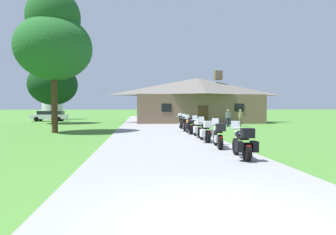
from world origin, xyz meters
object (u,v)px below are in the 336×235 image
at_px(motorcycle_orange_fifth_in_row, 190,126).
at_px(metal_silo_distant, 52,92).
at_px(motorcycle_white_second_in_row, 218,135).
at_px(motorcycle_black_third_in_row, 206,131).
at_px(motorcycle_yellow_farthest_in_row, 181,122).
at_px(bystander_tan_shirt_beside_signpost, 240,117).
at_px(parked_white_suv_far_left, 50,116).
at_px(bystander_gray_shirt_near_lodge, 228,117).
at_px(tree_left_near, 54,39).
at_px(motorcycle_white_fourth_in_row, 198,128).
at_px(motorcycle_silver_sixth_in_row, 185,124).
at_px(motorcycle_black_nearest_to_camera, 243,143).
at_px(tree_left_far, 53,79).

height_order(motorcycle_orange_fifth_in_row, metal_silo_distant, metal_silo_distant).
height_order(motorcycle_white_second_in_row, motorcycle_black_third_in_row, same).
relative_size(motorcycle_black_third_in_row, motorcycle_yellow_farthest_in_row, 1.00).
bearing_deg(bystander_tan_shirt_beside_signpost, motorcycle_white_second_in_row, 13.78).
bearing_deg(parked_white_suv_far_left, bystander_gray_shirt_near_lodge, -122.76).
bearing_deg(tree_left_near, motorcycle_black_third_in_row, -36.97).
bearing_deg(metal_silo_distant, bystander_gray_shirt_near_lodge, -42.32).
bearing_deg(motorcycle_white_fourth_in_row, tree_left_near, 152.51).
bearing_deg(motorcycle_white_second_in_row, motorcycle_yellow_farthest_in_row, 95.93).
distance_m(motorcycle_silver_sixth_in_row, bystander_gray_shirt_near_lodge, 7.63).
height_order(motorcycle_black_nearest_to_camera, motorcycle_orange_fifth_in_row, same).
xyz_separation_m(motorcycle_orange_fifth_in_row, tree_left_near, (-9.70, 2.37, 6.28)).
xyz_separation_m(tree_left_near, parked_white_suv_far_left, (-5.88, 19.30, -6.11)).
xyz_separation_m(motorcycle_black_third_in_row, tree_left_far, (-13.47, 20.58, 4.59)).
height_order(motorcycle_yellow_farthest_in_row, metal_silo_distant, metal_silo_distant).
xyz_separation_m(motorcycle_black_nearest_to_camera, motorcycle_yellow_farthest_in_row, (-0.03, 15.69, 0.01)).
distance_m(motorcycle_black_nearest_to_camera, motorcycle_orange_fifth_in_row, 10.29).
bearing_deg(motorcycle_white_fourth_in_row, parked_white_suv_far_left, 121.78).
height_order(bystander_gray_shirt_near_lodge, tree_left_far, tree_left_far).
relative_size(motorcycle_orange_fifth_in_row, bystander_gray_shirt_near_lodge, 1.24).
height_order(motorcycle_black_third_in_row, tree_left_near, tree_left_near).
bearing_deg(motorcycle_silver_sixth_in_row, bystander_tan_shirt_beside_signpost, 48.49).
distance_m(motorcycle_black_third_in_row, bystander_tan_shirt_beside_signpost, 14.93).
bearing_deg(motorcycle_black_nearest_to_camera, motorcycle_white_fourth_in_row, 93.54).
height_order(motorcycle_silver_sixth_in_row, metal_silo_distant, metal_silo_distant).
height_order(motorcycle_white_second_in_row, tree_left_far, tree_left_far).
xyz_separation_m(motorcycle_silver_sixth_in_row, parked_white_suv_far_left, (-15.60, 19.19, 0.17)).
height_order(motorcycle_white_second_in_row, motorcycle_silver_sixth_in_row, same).
relative_size(motorcycle_silver_sixth_in_row, parked_white_suv_far_left, 0.45).
bearing_deg(bystander_tan_shirt_beside_signpost, motorcycle_black_nearest_to_camera, 17.27).
bearing_deg(tree_left_near, metal_silo_distant, 105.91).
height_order(motorcycle_black_nearest_to_camera, bystander_tan_shirt_beside_signpost, bystander_tan_shirt_beside_signpost).
distance_m(bystander_gray_shirt_near_lodge, metal_silo_distant, 30.32).
height_order(motorcycle_black_nearest_to_camera, motorcycle_white_fourth_in_row, same).
distance_m(motorcycle_black_nearest_to_camera, bystander_gray_shirt_near_lodge, 19.07).
bearing_deg(motorcycle_silver_sixth_in_row, motorcycle_black_third_in_row, -84.42).
relative_size(motorcycle_white_second_in_row, bystander_gray_shirt_near_lodge, 1.24).
height_order(motorcycle_white_second_in_row, bystander_gray_shirt_near_lodge, bystander_gray_shirt_near_lodge).
distance_m(motorcycle_black_nearest_to_camera, motorcycle_yellow_farthest_in_row, 15.69).
bearing_deg(motorcycle_black_third_in_row, motorcycle_white_second_in_row, -89.75).
bearing_deg(tree_left_far, parked_white_suv_far_left, 109.30).
height_order(motorcycle_black_third_in_row, parked_white_suv_far_left, parked_white_suv_far_left).
bearing_deg(motorcycle_silver_sixth_in_row, tree_left_far, 141.35).
bearing_deg(metal_silo_distant, motorcycle_orange_fifth_in_row, -58.92).
distance_m(motorcycle_orange_fifth_in_row, metal_silo_distant, 33.36).
height_order(motorcycle_silver_sixth_in_row, bystander_gray_shirt_near_lodge, bystander_gray_shirt_near_lodge).
bearing_deg(tree_left_far, motorcycle_white_second_in_row, -59.49).
xyz_separation_m(motorcycle_black_third_in_row, motorcycle_white_fourth_in_row, (0.10, 2.47, 0.00)).
relative_size(motorcycle_silver_sixth_in_row, metal_silo_distant, 0.25).
distance_m(motorcycle_white_fourth_in_row, metal_silo_distant, 35.54).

